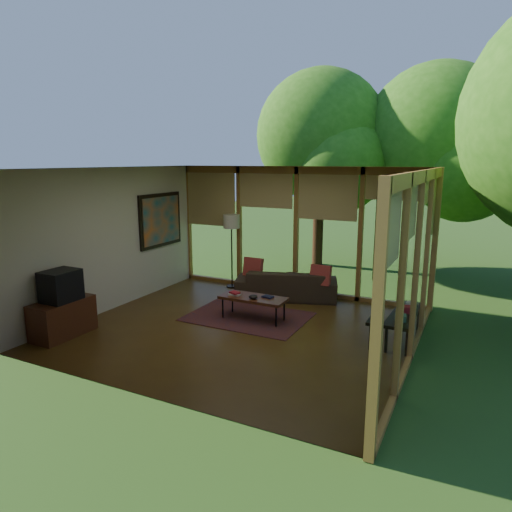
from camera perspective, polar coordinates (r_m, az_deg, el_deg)
The scene contains 25 objects.
floor at distance 7.88m, azimuth -1.91°, elevation -9.12°, with size 5.50×5.50×0.00m, color brown.
ceiling at distance 7.35m, azimuth -2.06°, elevation 10.92°, with size 5.50×5.50×0.00m, color white.
wall_left at distance 9.11m, azimuth -17.39°, elevation 2.05°, with size 0.04×5.00×2.70m, color beige.
wall_front at distance 5.49m, azimuth -14.50°, elevation -4.08°, with size 5.50×0.04×2.70m, color beige.
window_wall_back at distance 9.74m, azimuth 5.04°, elevation 3.16°, with size 5.50×0.12×2.70m, color #A17032.
window_wall_right at distance 6.67m, azimuth 19.29°, elevation -1.55°, with size 0.12×5.00×2.70m, color #A17032.
tree_nw at distance 12.49m, azimuth 8.18°, elevation 14.64°, with size 3.41×3.41×5.16m.
tree_ne at distance 12.50m, azimuth 21.60°, elevation 13.53°, with size 3.62×3.62×5.17m.
rug at distance 8.45m, azimuth -1.04°, elevation -7.58°, with size 2.14×1.52×0.01m, color maroon.
sofa at distance 9.50m, azimuth 3.82°, elevation -3.51°, with size 2.07×0.81×0.60m, color #37291B.
pillow_left at distance 9.69m, azimuth -0.36°, elevation -1.46°, with size 0.41×0.14×0.41m, color maroon.
pillow_right at distance 9.13m, azimuth 8.08°, elevation -2.43°, with size 0.40×0.13×0.40m, color maroon.
ct_book_lower at distance 8.30m, azimuth -2.67°, elevation -4.80°, with size 0.20×0.15×0.03m, color #BEB4AC.
ct_book_upper at distance 8.29m, azimuth -2.67°, elevation -4.60°, with size 0.17×0.13×0.03m, color maroon.
ct_book_side at distance 8.15m, azimuth 1.48°, elevation -5.11°, with size 0.19×0.14×0.03m, color black.
ct_bowl at distance 8.07m, azimuth -0.35°, elevation -5.12°, with size 0.16×0.16×0.07m, color black.
media_cabinet at distance 8.14m, azimuth -23.00°, elevation -7.14°, with size 0.50×1.00×0.60m, color #542817.
television at distance 7.97m, azimuth -23.23°, elevation -3.43°, with size 0.45×0.55×0.50m, color black.
console_book_a at distance 7.27m, azimuth 16.41°, elevation -7.27°, with size 0.25×0.18×0.09m, color #355D49.
console_book_b at distance 7.69m, azimuth 17.02°, elevation -6.20°, with size 0.22×0.16×0.10m, color maroon.
console_book_c at distance 8.07m, azimuth 17.49°, elevation -5.53°, with size 0.21×0.15×0.06m, color #BEB4AC.
floor_lamp at distance 10.10m, azimuth -3.08°, elevation 3.82°, with size 0.36×0.36×1.65m.
coffee_table at distance 8.20m, azimuth -0.35°, elevation -5.36°, with size 1.20×0.50×0.43m.
side_console at distance 7.67m, azimuth 16.91°, elevation -6.99°, with size 0.60×1.40×0.46m.
wall_painting at distance 10.10m, azimuth -11.83°, elevation 4.41°, with size 0.06×1.35×1.15m.
Camera 1 is at (3.50, -6.46, 2.83)m, focal length 32.00 mm.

